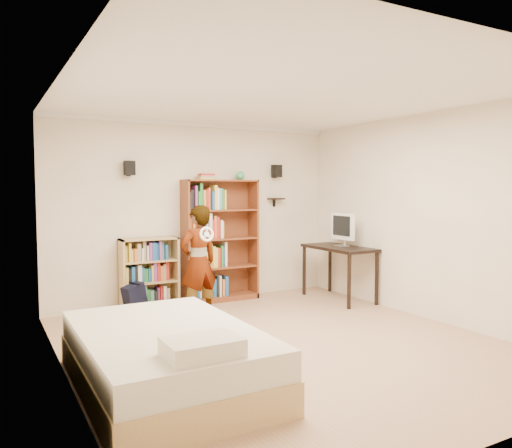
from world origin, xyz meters
The scene contains 14 objects.
ground centered at (0.00, 0.00, 0.00)m, with size 4.50×5.00×0.01m, color tan.
room_shell centered at (0.00, 0.00, 1.76)m, with size 4.52×5.02×2.71m.
crown_molding centered at (0.00, 0.00, 2.67)m, with size 4.50×5.00×0.06m.
speaker_left centered at (-1.05, 2.40, 2.00)m, with size 0.14×0.12×0.20m, color black.
speaker_right centered at (1.35, 2.40, 2.00)m, with size 0.14×0.12×0.20m, color black.
wall_shelf centered at (1.35, 2.41, 1.55)m, with size 0.25×0.16×0.03m, color black.
tall_bookshelf centered at (0.31, 2.33, 0.92)m, with size 1.17×0.34×1.85m, color brown, non-canonical shape.
low_bookshelf centered at (-0.81, 2.35, 0.51)m, with size 0.81×0.30×1.01m, color tan, non-canonical shape.
computer_desk centered at (1.93, 1.50, 0.41)m, with size 0.61×1.21×0.83m, color black, non-canonical shape.
imac centered at (1.98, 1.51, 1.08)m, with size 0.10×0.51×0.51m, color white, non-canonical shape.
daybed centered at (-1.53, -0.49, 0.32)m, with size 1.41×2.17×0.64m, color white, non-canonical shape.
person centered at (-0.40, 1.50, 0.75)m, with size 0.55×0.36×1.50m, color black.
wii_wheel centered at (-0.40, 1.22, 1.14)m, with size 0.19×0.19×0.03m, color white.
navy_bag centered at (-1.08, 2.12, 0.22)m, with size 0.32×0.21×0.43m, color black, non-canonical shape.
Camera 1 is at (-2.89, -4.55, 1.71)m, focal length 35.00 mm.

